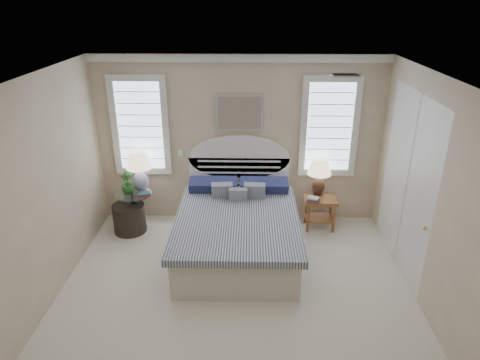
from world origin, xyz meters
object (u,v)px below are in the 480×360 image
Objects in this scene: side_table_left at (135,207)px; nightstand_right at (320,206)px; lamp_left at (139,166)px; floor_pot at (129,218)px; lamp_right at (319,173)px; bed at (238,227)px.

side_table_left is 2.95m from nightstand_right.
nightstand_right is 0.80× the size of lamp_left.
lamp_right reaches higher than floor_pot.
lamp_right reaches higher than nightstand_right.
floor_pot is (-1.73, 0.51, -0.16)m from bed.
nightstand_right is 3.04m from floor_pot.
lamp_left is at bearing -177.84° from lamp_right.
floor_pot is 3.09m from lamp_right.
lamp_right is at bearing 33.23° from bed.
lamp_right is (2.82, 0.11, -0.13)m from lamp_left.
lamp_left reaches higher than floor_pot.
bed is 1.83m from lamp_left.
lamp_right is at bearing 6.03° from floor_pot.
bed is at bearing -146.77° from lamp_right.
bed is at bearing -25.02° from lamp_left.
side_table_left is 0.67m from lamp_left.
side_table_left is 1.19× the size of nightstand_right.
nightstand_right is at bearing 28.03° from bed.
nightstand_right is (2.95, 0.10, -0.00)m from side_table_left.
lamp_left reaches higher than nightstand_right.
bed reaches higher than nightstand_right.
bed is 3.45× the size of lamp_left.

